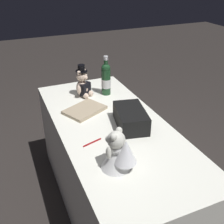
{
  "coord_description": "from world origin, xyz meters",
  "views": [
    {
      "loc": [
        1.47,
        -0.63,
        1.75
      ],
      "look_at": [
        0.0,
        0.0,
        0.86
      ],
      "focal_mm": 43.36,
      "sensor_mm": 36.0,
      "label": 1
    }
  ],
  "objects": [
    {
      "name": "ground_plane",
      "position": [
        0.0,
        0.0,
        0.0
      ],
      "size": [
        12.0,
        12.0,
        0.0
      ],
      "primitive_type": "plane",
      "color": "#2D2826"
    },
    {
      "name": "guestbook",
      "position": [
        -0.26,
        -0.11,
        0.77
      ],
      "size": [
        0.31,
        0.35,
        0.02
      ],
      "primitive_type": "cube",
      "rotation": [
        0.0,
        0.0,
        0.46
      ],
      "color": "tan",
      "rests_on": "reception_table"
    },
    {
      "name": "teddy_bear_groom",
      "position": [
        -0.52,
        -0.04,
        0.87
      ],
      "size": [
        0.15,
        0.14,
        0.27
      ],
      "color": "beige",
      "rests_on": "reception_table"
    },
    {
      "name": "reception_table",
      "position": [
        0.0,
        0.0,
        0.38
      ],
      "size": [
        1.67,
        0.74,
        0.76
      ],
      "primitive_type": "cube",
      "color": "white",
      "rests_on": "ground_plane"
    },
    {
      "name": "signing_pen",
      "position": [
        0.15,
        -0.19,
        0.77
      ],
      "size": [
        0.05,
        0.14,
        0.01
      ],
      "color": "maroon",
      "rests_on": "reception_table"
    },
    {
      "name": "champagne_bottle",
      "position": [
        -0.48,
        0.15,
        0.9
      ],
      "size": [
        0.08,
        0.08,
        0.33
      ],
      "color": "#1C4425",
      "rests_on": "reception_table"
    },
    {
      "name": "gift_case_black",
      "position": [
        0.06,
        0.11,
        0.82
      ],
      "size": [
        0.35,
        0.25,
        0.12
      ],
      "color": "black",
      "rests_on": "reception_table"
    },
    {
      "name": "teddy_bear_bride",
      "position": [
        0.42,
        -0.14,
        0.86
      ],
      "size": [
        0.22,
        0.21,
        0.23
      ],
      "color": "white",
      "rests_on": "reception_table"
    }
  ]
}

